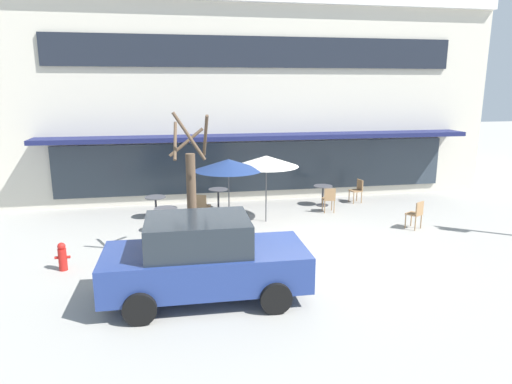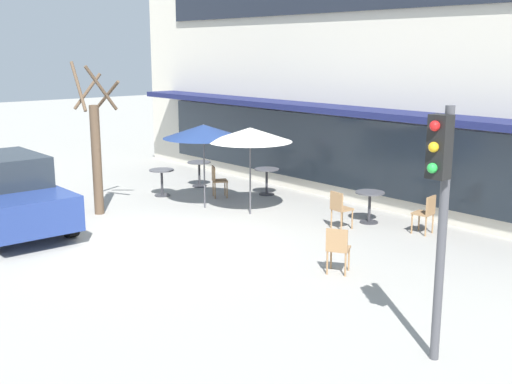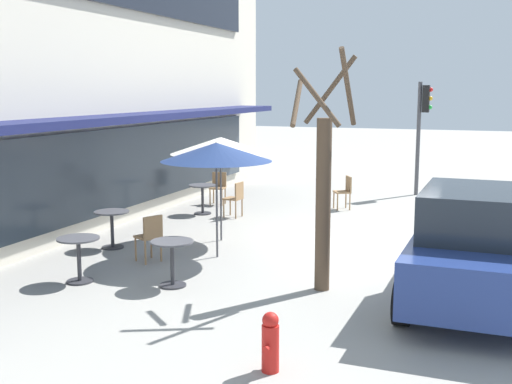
{
  "view_description": "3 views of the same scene",
  "coord_description": "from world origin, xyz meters",
  "views": [
    {
      "loc": [
        -3.29,
        -11.06,
        4.39
      ],
      "look_at": [
        -0.72,
        2.67,
        1.12
      ],
      "focal_mm": 32.0,
      "sensor_mm": 36.0,
      "label": 1
    },
    {
      "loc": [
        11.7,
        -7.06,
        4.07
      ],
      "look_at": [
        0.59,
        2.55,
        0.81
      ],
      "focal_mm": 45.0,
      "sensor_mm": 36.0,
      "label": 2
    },
    {
      "loc": [
        -12.52,
        -2.26,
        3.19
      ],
      "look_at": [
        -0.29,
        2.34,
        1.09
      ],
      "focal_mm": 45.0,
      "sensor_mm": 36.0,
      "label": 3
    }
  ],
  "objects": [
    {
      "name": "cafe_table_streetside",
      "position": [
        2.2,
        4.75,
        0.52
      ],
      "size": [
        0.7,
        0.7,
        0.76
      ],
      "color": "#333338",
      "rests_on": "ground"
    },
    {
      "name": "cafe_chair_2",
      "position": [
        -2.36,
        3.66,
        0.53
      ],
      "size": [
        0.54,
        0.54,
        0.89
      ],
      "color": "#9E754C",
      "rests_on": "ground"
    },
    {
      "name": "patio_umbrella_cream_folded",
      "position": [
        -0.3,
        3.13,
        2.02
      ],
      "size": [
        2.1,
        2.1,
        2.2
      ],
      "color": "#4C4C51",
      "rests_on": "ground"
    },
    {
      "name": "cafe_table_by_tree",
      "position": [
        -1.69,
        4.92,
        0.52
      ],
      "size": [
        0.7,
        0.7,
        0.76
      ],
      "color": "#333338",
      "rests_on": "ground"
    },
    {
      "name": "building_facade",
      "position": [
        0.0,
        9.97,
        3.87
      ],
      "size": [
        18.83,
        9.1,
        7.75
      ],
      "color": "beige",
      "rests_on": "ground"
    },
    {
      "name": "cafe_table_near_wall",
      "position": [
        -3.88,
        4.14,
        0.52
      ],
      "size": [
        0.7,
        0.7,
        0.76
      ],
      "color": "#333338",
      "rests_on": "ground"
    },
    {
      "name": "ground_plane",
      "position": [
        0.0,
        0.0,
        0.0
      ],
      "size": [
        80.0,
        80.0,
        0.0
      ],
      "primitive_type": "plane",
      "color": "#9E9B93"
    },
    {
      "name": "fire_hydrant",
      "position": [
        -6.0,
        0.02,
        0.35
      ],
      "size": [
        0.36,
        0.2,
        0.71
      ],
      "color": "red",
      "rests_on": "ground"
    },
    {
      "name": "patio_umbrella_green_folded",
      "position": [
        -1.59,
        2.65,
        2.02
      ],
      "size": [
        2.1,
        2.1,
        2.2
      ],
      "color": "#4C4C51",
      "rests_on": "ground"
    },
    {
      "name": "cafe_chair_3",
      "position": [
        4.14,
        1.47,
        0.53
      ],
      "size": [
        0.55,
        0.55,
        0.89
      ],
      "color": "#9E754C",
      "rests_on": "ground"
    },
    {
      "name": "parked_sedan",
      "position": [
        -2.72,
        -2.1,
        0.88
      ],
      "size": [
        4.23,
        2.07,
        1.76
      ],
      "color": "navy",
      "rests_on": "ground"
    },
    {
      "name": "street_tree",
      "position": [
        -2.84,
        0.25,
        1.66
      ],
      "size": [
        0.99,
        0.97,
        3.8
      ],
      "color": "brown",
      "rests_on": "ground"
    },
    {
      "name": "cafe_chair_1",
      "position": [
        2.11,
        3.79,
        0.53
      ],
      "size": [
        0.44,
        0.44,
        0.89
      ],
      "color": "#9E754C",
      "rests_on": "ground"
    },
    {
      "name": "cafe_chair_0",
      "position": [
        3.66,
        4.95,
        0.53
      ],
      "size": [
        0.45,
        0.45,
        0.89
      ],
      "color": "#9E754C",
      "rests_on": "ground"
    },
    {
      "name": "cafe_table_mid_patio",
      "position": [
        -3.53,
        2.58,
        0.52
      ],
      "size": [
        0.7,
        0.7,
        0.76
      ],
      "color": "#333338",
      "rests_on": "ground"
    }
  ]
}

